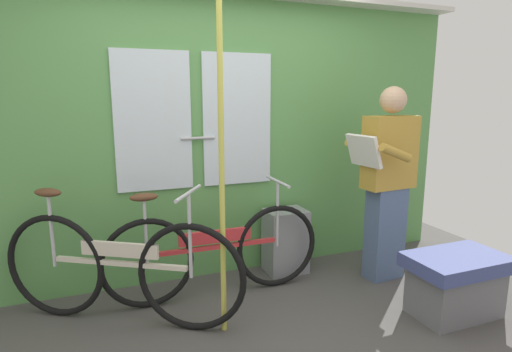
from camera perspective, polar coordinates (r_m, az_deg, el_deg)
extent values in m
cube|color=#474442|center=(2.85, 2.76, -22.54)|extent=(5.53, 4.04, 0.04)
cube|color=#56934C|center=(3.55, -5.14, 4.72)|extent=(4.53, 0.08, 2.34)
cube|color=silver|center=(3.37, -14.04, 7.30)|extent=(0.60, 0.02, 1.10)
cube|color=silver|center=(3.53, -2.60, 7.77)|extent=(0.60, 0.02, 1.10)
cylinder|color=#B2B2B7|center=(3.42, -8.05, 5.21)|extent=(0.28, 0.02, 0.02)
torus|color=black|center=(3.43, 2.93, -9.66)|extent=(0.69, 0.06, 0.69)
torus|color=black|center=(3.20, -14.80, -11.62)|extent=(0.69, 0.06, 0.69)
cube|color=red|center=(3.26, -5.61, -9.75)|extent=(0.99, 0.05, 0.03)
cube|color=red|center=(3.23, -5.64, -8.33)|extent=(0.57, 0.04, 0.10)
cylinder|color=#B7B7BC|center=(3.11, -15.03, -7.34)|extent=(0.02, 0.02, 0.50)
ellipsoid|color=brown|center=(3.04, -15.27, -2.83)|extent=(0.20, 0.09, 0.06)
cylinder|color=#B7B7BC|center=(3.35, 2.98, -5.31)|extent=(0.02, 0.02, 0.54)
cylinder|color=#B7B7BC|center=(3.28, 3.02, -0.75)|extent=(0.03, 0.44, 0.02)
torus|color=black|center=(2.84, -8.96, -13.70)|extent=(0.66, 0.44, 0.75)
torus|color=black|center=(3.30, -26.05, -11.13)|extent=(0.66, 0.44, 0.75)
cube|color=beige|center=(3.01, -18.26, -11.40)|extent=(0.83, 0.53, 0.03)
cube|color=beige|center=(2.98, -18.37, -9.63)|extent=(0.49, 0.32, 0.10)
cylinder|color=#B7B7BC|center=(3.21, -26.45, -6.70)|extent=(0.02, 0.02, 0.53)
ellipsoid|color=brown|center=(3.15, -26.86, -2.05)|extent=(0.22, 0.18, 0.06)
cylinder|color=#B7B7BC|center=(2.73, -9.14, -8.22)|extent=(0.02, 0.02, 0.57)
cylinder|color=#B7B7BC|center=(2.65, -9.33, -2.35)|extent=(0.25, 0.39, 0.02)
cube|color=slate|center=(3.74, 17.40, -7.54)|extent=(0.33, 0.21, 0.80)
cube|color=#B78C33|center=(3.58, 18.04, 3.13)|extent=(0.46, 0.24, 0.60)
sphere|color=tan|center=(3.55, 18.45, 9.97)|extent=(0.22, 0.22, 0.22)
cube|color=silver|center=(3.39, 14.65, 3.40)|extent=(0.14, 0.35, 0.26)
cylinder|color=#B78C33|center=(3.34, 18.74, 3.06)|extent=(0.31, 0.10, 0.17)
cylinder|color=#B78C33|center=(3.63, 14.26, 3.91)|extent=(0.31, 0.10, 0.17)
cube|color=gray|center=(3.73, 4.10, -8.94)|extent=(0.36, 0.28, 0.57)
cylinder|color=#C6C14C|center=(2.59, -4.80, 2.38)|extent=(0.04, 0.04, 2.34)
cube|color=#3D477F|center=(3.30, 26.13, -10.65)|extent=(0.70, 0.44, 0.10)
cube|color=slate|center=(3.39, 25.80, -14.20)|extent=(0.60, 0.36, 0.35)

